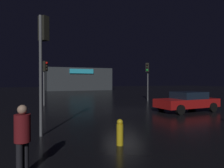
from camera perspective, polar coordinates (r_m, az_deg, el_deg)
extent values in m
plane|color=black|center=(14.20, 3.12, -7.49)|extent=(120.00, 120.00, 0.00)
cube|color=#33383D|center=(47.19, -9.45, 1.32)|extent=(14.05, 6.91, 4.90)
cube|color=#33CCF2|center=(43.72, -8.46, 3.55)|extent=(5.10, 0.24, 0.96)
cylinder|color=#595B60|center=(8.03, -19.30, 2.13)|extent=(0.11, 0.11, 4.50)
cube|color=black|center=(8.37, -18.55, 14.47)|extent=(0.41, 0.41, 0.91)
sphere|color=black|center=(8.55, -17.75, 16.09)|extent=(0.20, 0.20, 0.20)
sphere|color=black|center=(8.48, -17.74, 14.30)|extent=(0.20, 0.20, 0.20)
sphere|color=#19D13F|center=(8.42, -17.73, 12.49)|extent=(0.20, 0.20, 0.20)
cylinder|color=#595B60|center=(21.10, 9.97, 0.51)|extent=(0.12, 0.12, 3.88)
cube|color=black|center=(21.00, 9.88, 4.57)|extent=(0.41, 0.41, 0.91)
sphere|color=black|center=(20.86, 9.78, 5.34)|extent=(0.20, 0.20, 0.20)
sphere|color=black|center=(20.84, 9.78, 4.60)|extent=(0.20, 0.20, 0.20)
sphere|color=#19D13F|center=(20.82, 9.78, 3.85)|extent=(0.20, 0.20, 0.20)
cylinder|color=#595B60|center=(18.03, -18.48, 0.17)|extent=(0.13, 0.13, 3.72)
cube|color=black|center=(17.96, -18.15, 4.75)|extent=(0.41, 0.41, 0.85)
sphere|color=red|center=(17.87, -17.77, 5.60)|extent=(0.20, 0.20, 0.20)
sphere|color=black|center=(17.85, -17.77, 4.78)|extent=(0.20, 0.20, 0.20)
sphere|color=black|center=(17.84, -17.77, 3.96)|extent=(0.20, 0.20, 0.20)
cube|color=#A51414|center=(14.75, 20.14, -4.94)|extent=(4.35, 2.03, 0.56)
cube|color=black|center=(14.83, 20.64, -2.93)|extent=(2.07, 1.73, 0.46)
cylinder|color=black|center=(13.16, 18.53, -6.85)|extent=(0.63, 0.25, 0.62)
cylinder|color=black|center=(14.53, 13.62, -6.10)|extent=(0.63, 0.25, 0.62)
cylinder|color=black|center=(15.20, 26.35, -5.86)|extent=(0.63, 0.25, 0.62)
cylinder|color=black|center=(16.40, 21.41, -5.34)|extent=(0.63, 0.25, 0.62)
cylinder|color=black|center=(5.11, -23.00, -18.48)|extent=(0.14, 0.14, 0.75)
cylinder|color=black|center=(5.01, -24.41, -18.90)|extent=(0.14, 0.14, 0.75)
cylinder|color=maroon|center=(4.88, -23.75, -11.22)|extent=(0.48, 0.48, 0.59)
sphere|color=tan|center=(4.81, -23.78, -6.56)|extent=(0.20, 0.20, 0.20)
cylinder|color=gold|center=(6.74, 2.21, -13.97)|extent=(0.22, 0.22, 0.68)
sphere|color=gold|center=(6.65, 2.21, -10.59)|extent=(0.20, 0.20, 0.20)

